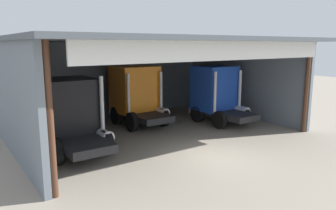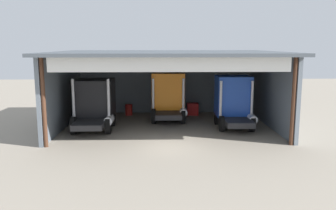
# 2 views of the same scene
# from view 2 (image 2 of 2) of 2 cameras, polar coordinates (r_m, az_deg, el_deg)

# --- Properties ---
(ground_plane) EXTENTS (80.00, 80.00, 0.00)m
(ground_plane) POSITION_cam_2_polar(r_m,az_deg,el_deg) (20.20, 0.30, -6.76)
(ground_plane) COLOR gray
(ground_plane) RESTS_ON ground
(workshop_shed) EXTENTS (15.19, 11.65, 5.29)m
(workshop_shed) POSITION_cam_2_polar(r_m,az_deg,el_deg) (25.51, -0.15, 5.24)
(workshop_shed) COLOR slate
(workshop_shed) RESTS_ON ground
(truck_black_right_bay) EXTENTS (2.69, 4.77, 3.57)m
(truck_black_right_bay) POSITION_cam_2_polar(r_m,az_deg,el_deg) (24.58, -11.80, 0.37)
(truck_black_right_bay) COLOR black
(truck_black_right_bay) RESTS_ON ground
(truck_orange_center_bay) EXTENTS (2.65, 4.41, 3.64)m
(truck_orange_center_bay) POSITION_cam_2_polar(r_m,az_deg,el_deg) (26.90, 0.06, 1.59)
(truck_orange_center_bay) COLOR orange
(truck_orange_center_bay) RESTS_ON ground
(truck_blue_center_left_bay) EXTENTS (2.53, 4.35, 3.59)m
(truck_blue_center_left_bay) POSITION_cam_2_polar(r_m,az_deg,el_deg) (25.08, 10.60, 0.70)
(truck_blue_center_left_bay) COLOR #1E47B7
(truck_blue_center_left_bay) RESTS_ON ground
(oil_drum) EXTENTS (0.58, 0.58, 0.89)m
(oil_drum) POSITION_cam_2_polar(r_m,az_deg,el_deg) (29.18, -6.37, -0.77)
(oil_drum) COLOR #B21E19
(oil_drum) RESTS_ON ground
(tool_cart) EXTENTS (0.90, 0.60, 1.00)m
(tool_cart) POSITION_cam_2_polar(r_m,az_deg,el_deg) (29.10, 4.03, -0.66)
(tool_cart) COLOR red
(tool_cart) RESTS_ON ground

